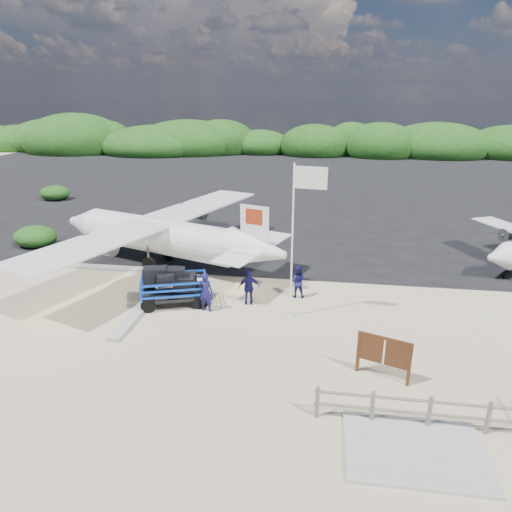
{
  "coord_description": "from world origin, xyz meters",
  "views": [
    {
      "loc": [
        2.89,
        -15.74,
        8.58
      ],
      "look_at": [
        -0.0,
        3.49,
        1.69
      ],
      "focal_mm": 32.0,
      "sensor_mm": 36.0,
      "label": 1
    }
  ],
  "objects": [
    {
      "name": "ground",
      "position": [
        0.0,
        0.0,
        0.0
      ],
      "size": [
        160.0,
        160.0,
        0.0
      ],
      "primitive_type": "plane",
      "color": "beige"
    },
    {
      "name": "asphalt_apron",
      "position": [
        0.0,
        30.0,
        0.0
      ],
      "size": [
        90.0,
        50.0,
        0.04
      ],
      "primitive_type": null,
      "color": "#B2B2B2",
      "rests_on": "ground"
    },
    {
      "name": "lagoon",
      "position": [
        -9.0,
        1.5,
        0.0
      ],
      "size": [
        9.0,
        7.0,
        0.4
      ],
      "primitive_type": null,
      "color": "#B2B2B2",
      "rests_on": "ground"
    },
    {
      "name": "walkway_pad",
      "position": [
        5.5,
        -6.0,
        0.0
      ],
      "size": [
        3.5,
        2.5,
        0.1
      ],
      "primitive_type": null,
      "color": "#B2B2B2",
      "rests_on": "ground"
    },
    {
      "name": "vegetation_band",
      "position": [
        0.0,
        55.0,
        0.0
      ],
      "size": [
        124.0,
        8.0,
        4.4
      ],
      "primitive_type": null,
      "color": "#B2B2B2",
      "rests_on": "ground"
    },
    {
      "name": "fence",
      "position": [
        6.0,
        -5.0,
        0.0
      ],
      "size": [
        6.4,
        2.0,
        1.1
      ],
      "primitive_type": null,
      "color": "#B2B2B2",
      "rests_on": "ground"
    },
    {
      "name": "baggage_cart",
      "position": [
        -3.25,
        1.47,
        0.0
      ],
      "size": [
        3.39,
        2.57,
        1.5
      ],
      "primitive_type": null,
      "rotation": [
        0.0,
        0.0,
        0.32
      ],
      "color": "#0C3FC2",
      "rests_on": "ground"
    },
    {
      "name": "flagpole",
      "position": [
        1.78,
        1.13,
        0.0
      ],
      "size": [
        1.32,
        0.72,
        6.23
      ],
      "primitive_type": null,
      "rotation": [
        0.0,
        0.0,
        -0.17
      ],
      "color": "white",
      "rests_on": "ground"
    },
    {
      "name": "signboard",
      "position": [
        5.02,
        -2.79,
        0.0
      ],
      "size": [
        1.77,
        0.81,
        1.51
      ],
      "primitive_type": null,
      "rotation": [
        0.0,
        0.0,
        -0.36
      ],
      "color": "#4C2A15",
      "rests_on": "ground"
    },
    {
      "name": "crew_a",
      "position": [
        -1.75,
        1.09,
        0.85
      ],
      "size": [
        0.67,
        0.48,
        1.69
      ],
      "primitive_type": "imported",
      "rotation": [
        0.0,
        0.0,
        3.01
      ],
      "color": "#16144E",
      "rests_on": "ground"
    },
    {
      "name": "crew_b",
      "position": [
        1.92,
        3.04,
        0.74
      ],
      "size": [
        0.75,
        0.6,
        1.49
      ],
      "primitive_type": "imported",
      "rotation": [
        0.0,
        0.0,
        3.19
      ],
      "color": "#16144E",
      "rests_on": "ground"
    },
    {
      "name": "crew_c",
      "position": [
        -0.07,
        1.97,
        0.79
      ],
      "size": [
        0.99,
        0.61,
        1.58
      ],
      "primitive_type": "imported",
      "rotation": [
        0.0,
        0.0,
        3.4
      ],
      "color": "#16144E",
      "rests_on": "ground"
    },
    {
      "name": "aircraft_large",
      "position": [
        14.49,
        19.06,
        0.0
      ],
      "size": [
        21.0,
        21.0,
        4.93
      ],
      "primitive_type": null,
      "rotation": [
        0.0,
        0.0,
        2.8
      ],
      "color": "#B2B2B2",
      "rests_on": "ground"
    },
    {
      "name": "aircraft_small",
      "position": [
        -10.38,
        35.67,
        0.0
      ],
      "size": [
        10.06,
        10.06,
        2.73
      ],
      "primitive_type": null,
      "rotation": [
        0.0,
        0.0,
        3.57
      ],
      "color": "#B2B2B2",
      "rests_on": "ground"
    }
  ]
}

